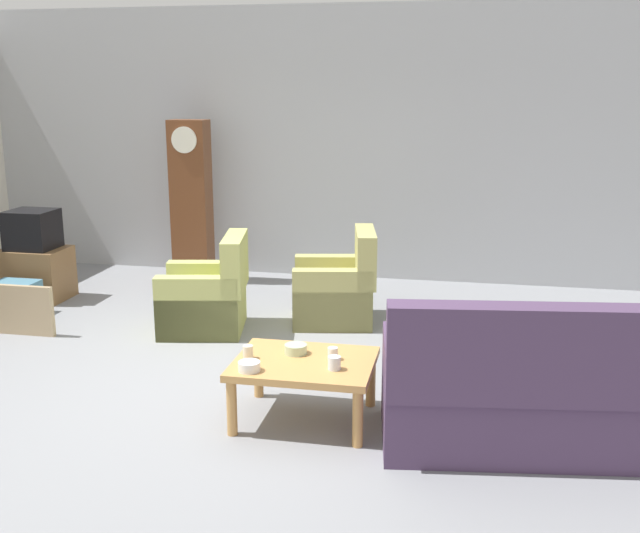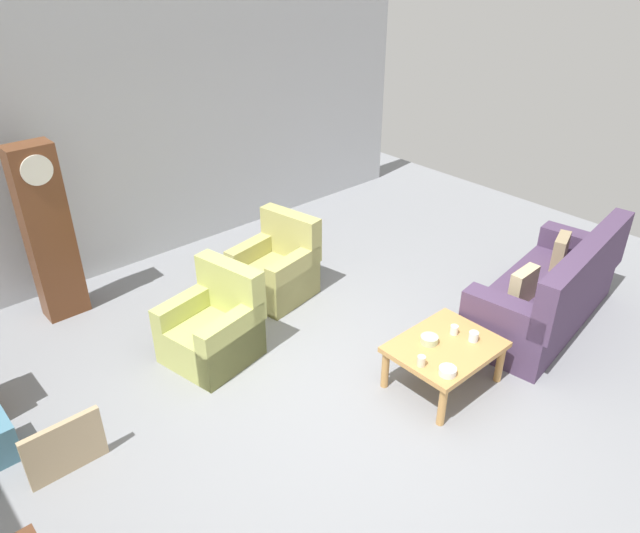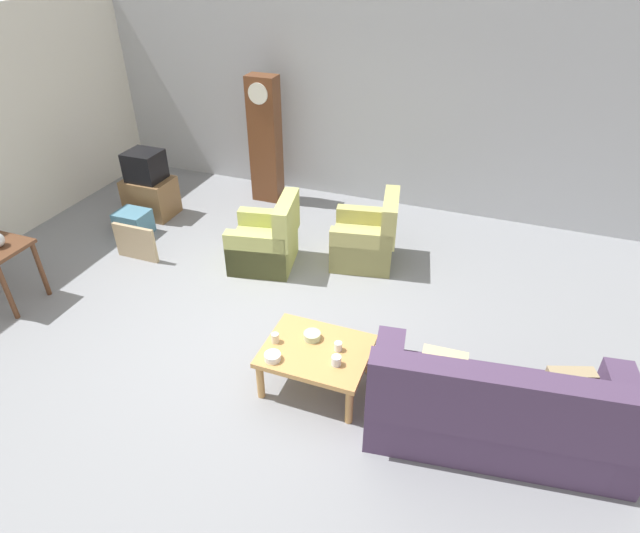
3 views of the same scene
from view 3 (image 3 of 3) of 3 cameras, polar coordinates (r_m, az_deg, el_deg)
ground_plane at (r=5.64m, az=-5.83°, el=-7.20°), size 10.40×10.40×0.00m
garage_door_wall at (r=7.94m, az=5.16°, el=18.28°), size 8.40×0.16×3.20m
couch_floral at (r=4.61m, az=19.02°, el=-14.91°), size 2.20×1.16×1.04m
armchair_olive_near at (r=6.58m, az=-5.90°, el=2.58°), size 0.92×0.90×0.92m
armchair_olive_far at (r=6.63m, az=5.17°, el=2.91°), size 0.92×0.89×0.92m
coffee_table_wood at (r=4.81m, az=-0.40°, el=-9.62°), size 0.96×0.76×0.44m
grandfather_clock at (r=8.05m, az=-6.03°, el=13.64°), size 0.44×0.30×1.90m
tv_stand_cabinet at (r=8.17m, az=-18.11°, el=7.30°), size 0.68×0.52×0.56m
tv_crt at (r=7.98m, az=-18.73°, el=10.46°), size 0.48×0.44×0.42m
framed_picture_leaning at (r=7.09m, az=-19.64°, el=2.48°), size 0.60×0.05×0.48m
storage_box_blue at (r=7.74m, az=-19.83°, el=4.55°), size 0.44×0.37×0.34m
cup_white_porcelain at (r=4.73m, az=2.01°, el=-8.78°), size 0.07×0.07×0.09m
cup_blue_rimmed at (r=4.59m, az=1.81°, el=-10.31°), size 0.09×0.09×0.09m
cup_cream_tall at (r=4.83m, az=-4.95°, el=-7.83°), size 0.07×0.07×0.09m
bowl_white_stacked at (r=4.67m, az=-5.24°, el=-9.86°), size 0.15×0.15×0.06m
bowl_shallow_green at (r=4.85m, az=-0.88°, el=-7.63°), size 0.16×0.16×0.07m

